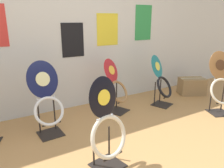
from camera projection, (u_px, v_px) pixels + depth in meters
wall_back at (71, 24)px, 3.21m from camera, size 8.00×0.07×2.60m
toilet_seat_display_jazz_black at (107, 129)px, 2.01m from camera, size 0.43×0.33×0.88m
toilet_seat_display_crimson_swirl at (116, 86)px, 3.28m from camera, size 0.44×0.44×0.80m
toilet_seat_display_navy_moon at (46, 100)px, 2.61m from camera, size 0.39×0.37×0.90m
toilet_seat_display_woodgrain at (221, 84)px, 3.21m from camera, size 0.47×0.44×0.92m
toilet_seat_display_teal_sax at (162, 83)px, 3.53m from camera, size 0.44×0.44×0.81m
storage_box at (192, 86)px, 4.10m from camera, size 0.54×0.46×0.31m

